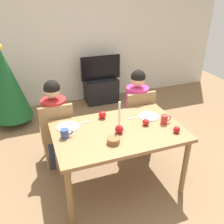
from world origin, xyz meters
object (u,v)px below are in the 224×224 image
at_px(plate_left, 68,127).
at_px(christmas_tree, 8,85).
at_px(tv, 101,68).
at_px(apple_by_left_plate, 177,130).
at_px(person_right_child, 136,111).
at_px(tv_stand, 101,90).
at_px(apple_near_candle, 146,122).
at_px(mug_left, 65,133).
at_px(plate_right, 149,116).
at_px(bowl_walnuts, 113,140).
at_px(candle_centerpiece, 119,127).
at_px(mug_right, 165,119).
at_px(person_left_child, 56,125).
at_px(chair_left, 57,130).
at_px(apple_by_right_mug, 102,115).
at_px(chair_right, 137,116).
at_px(dining_table, 118,136).

bearing_deg(plate_left, christmas_tree, 110.90).
height_order(tv, apple_by_left_plate, tv).
relative_size(person_right_child, tv_stand, 1.83).
bearing_deg(apple_near_candle, mug_left, 176.03).
bearing_deg(plate_right, bowl_walnuts, -148.02).
bearing_deg(candle_centerpiece, apple_near_candle, 7.99).
bearing_deg(apple_by_left_plate, mug_right, 95.54).
height_order(person_left_child, christmas_tree, christmas_tree).
bearing_deg(plate_left, candle_centerpiece, -31.15).
relative_size(chair_left, apple_near_candle, 11.63).
xyz_separation_m(person_right_child, bowl_walnuts, (-0.66, -0.85, 0.21)).
xyz_separation_m(person_left_child, candle_centerpiece, (0.57, -0.70, 0.25)).
bearing_deg(chair_left, plate_right, -23.73).
relative_size(chair_left, christmas_tree, 0.66).
relative_size(candle_centerpiece, mug_left, 2.83).
bearing_deg(apple_by_right_mug, apple_by_left_plate, -41.63).
relative_size(bowl_walnuts, apple_by_left_plate, 1.79).
distance_m(apple_near_candle, apple_by_left_plate, 0.34).
xyz_separation_m(chair_right, mug_right, (0.01, -0.66, 0.29)).
height_order(dining_table, christmas_tree, christmas_tree).
xyz_separation_m(chair_left, bowl_walnuts, (0.45, -0.82, 0.27)).
bearing_deg(plate_right, chair_left, 156.27).
distance_m(person_right_child, mug_right, 0.73).
bearing_deg(plate_left, mug_left, -108.73).
relative_size(plate_left, plate_right, 1.03).
xyz_separation_m(chair_left, mug_right, (1.13, -0.66, 0.29)).
relative_size(tv_stand, bowl_walnuts, 4.98).
bearing_deg(tv, apple_by_right_mug, -107.10).
height_order(chair_right, person_right_child, person_right_child).
relative_size(person_right_child, candle_centerpiece, 3.23).
height_order(christmas_tree, apple_by_right_mug, christmas_tree).
bearing_deg(apple_by_left_plate, plate_right, 105.13).
bearing_deg(christmas_tree, person_left_child, -66.46).
bearing_deg(chair_right, plate_left, -160.22).
distance_m(chair_right, candle_centerpiece, 0.91).
bearing_deg(person_right_child, tv, 89.73).
relative_size(chair_left, person_right_child, 0.77).
bearing_deg(plate_right, tv, 87.74).
bearing_deg(person_left_child, mug_right, -31.43).
distance_m(dining_table, tv_stand, 2.40).
xyz_separation_m(chair_right, tv_stand, (0.01, 1.69, -0.27)).
bearing_deg(plate_left, chair_right, 19.78).
height_order(person_left_child, tv, person_left_child).
relative_size(dining_table, plate_left, 5.74).
bearing_deg(person_right_child, chair_left, -178.33).
bearing_deg(mug_left, dining_table, -5.19).
bearing_deg(tv, person_right_child, -90.27).
bearing_deg(plate_right, person_left_child, 154.79).
bearing_deg(chair_left, plate_left, -77.14).
height_order(chair_right, plate_left, chair_right).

